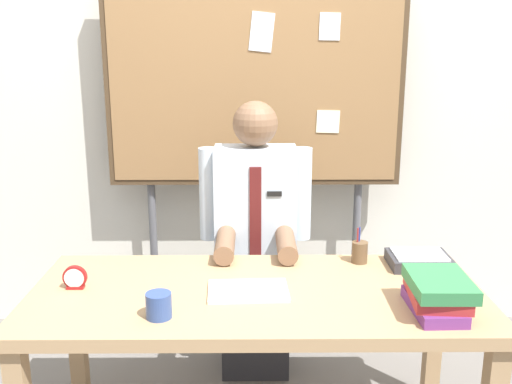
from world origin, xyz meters
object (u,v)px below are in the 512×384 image
Objects in this scene: coffee_mug at (159,305)px; pen_holder at (360,252)px; person at (255,250)px; bulletin_board at (255,81)px; book_stack at (437,293)px; desk at (256,309)px; paper_tray at (419,260)px; desk_clock at (75,278)px; open_notebook at (248,291)px.

coffee_mug is 0.96m from pen_holder.
bulletin_board reaches higher than person.
coffee_mug is (-1.00, -0.04, -0.02)m from book_stack.
desk is 0.56m from pen_holder.
coffee_mug is at bearing -155.55° from paper_tray.
book_stack is 3.40× the size of coffee_mug.
pen_holder is at bearing 33.13° from coffee_mug.
book_stack reaches higher than desk_clock.
coffee_mug is at bearing -146.21° from open_notebook.
desk is 1.33m from bulletin_board.
desk_clock is 0.59× the size of pen_holder.
book_stack is at bearing -61.94° from bulletin_board.
person is at bearing 87.19° from open_notebook.
desk is 0.64m from person.
person is 0.94m from coffee_mug.
desk_clock is 1.21m from pen_holder.
desk_clock reaches higher than paper_tray.
desk is at bearing 33.60° from coffee_mug.
bulletin_board reaches higher than book_stack.
desk_clock is 1.45m from paper_tray.
book_stack is (0.65, -1.22, -0.68)m from bulletin_board.
bulletin_board is at bearing 89.98° from desk.
open_notebook is at bearing 166.32° from book_stack.
paper_tray is (0.71, 0.25, 0.11)m from desk.
paper_tray is at bearing 24.45° from coffee_mug.
desk is at bearing -1.86° from desk_clock.
desk is at bearing -160.59° from paper_tray.
person is 8.78× the size of pen_holder.
desk_clock reaches higher than desk.
book_stack is 1.00× the size of open_notebook.
open_notebook is 3.30× the size of desk_clock.
book_stack is at bearing -51.74° from person.
person reaches higher than desk_clock.
person is 0.95m from desk_clock.
book_stack reaches higher than coffee_mug.
paper_tray is (0.71, -0.39, 0.10)m from person.
person is 4.49× the size of book_stack.
coffee_mug is (-0.35, -1.27, -0.70)m from bulletin_board.
desk_clock is at bearing 176.39° from open_notebook.
bulletin_board reaches higher than pen_holder.
paper_tray is (0.74, 0.27, 0.02)m from open_notebook.
paper_tray is (0.06, 0.44, -0.04)m from book_stack.
desk is 0.10m from open_notebook.
pen_holder is at bearing -36.80° from person.
coffee_mug is at bearing -146.40° from desk.
pen_holder is 0.26m from paper_tray.
desk is 5.70× the size of book_stack.
pen_holder is (-0.19, 0.48, -0.02)m from book_stack.
bulletin_board is 1.29m from open_notebook.
person is (0.00, 0.64, 0.01)m from desk.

